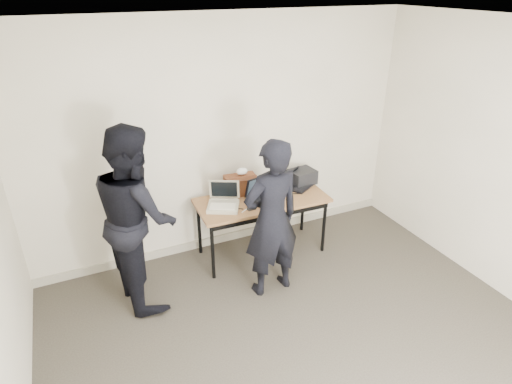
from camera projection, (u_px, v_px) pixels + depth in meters
room at (338, 237)px, 3.01m from camera, size 4.60×4.60×2.80m
desk at (262, 204)px, 4.90m from camera, size 1.52×0.70×0.72m
laptop_beige at (223, 202)px, 4.70m from camera, size 0.45×0.44×0.27m
laptop_center at (263, 195)px, 4.85m from camera, size 0.40×0.39×0.26m
laptop_right at (297, 183)px, 5.15m from camera, size 0.39×0.39×0.21m
leather_satchel at (240, 184)px, 4.94m from camera, size 0.37×0.21×0.25m
tissue at (242, 171)px, 4.88m from camera, size 0.14×0.11×0.08m
equipment_box at (302, 177)px, 5.23m from camera, size 0.32×0.28×0.17m
power_brick at (251, 209)px, 4.65m from camera, size 0.08×0.05×0.03m
cables at (266, 198)px, 4.89m from camera, size 1.15×0.45×0.01m
person_typist at (272, 220)px, 4.22m from camera, size 0.65×0.46×1.69m
person_observer at (136, 216)px, 4.12m from camera, size 0.81×0.98×1.85m
baseboard at (228, 237)px, 5.41m from camera, size 4.50×0.03×0.10m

